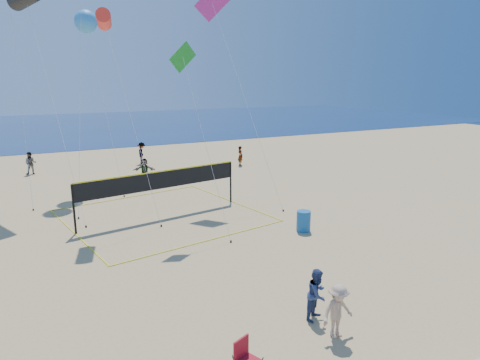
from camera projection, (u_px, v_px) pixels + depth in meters
name	position (u px, v px, depth m)	size (l,w,h in m)	color
ocean	(51.00, 127.00, 64.20)	(140.00, 50.00, 0.03)	navy
bystander_a	(317.00, 294.00, 12.85)	(0.78, 0.60, 1.60)	navy
bystander_b	(338.00, 311.00, 11.91)	(1.02, 0.59, 1.59)	tan
far_person_1	(145.00, 170.00, 30.03)	(1.54, 0.49, 1.66)	gray
far_person_2	(240.00, 156.00, 35.66)	(0.59, 0.39, 1.63)	gray
far_person_3	(31.00, 163.00, 32.33)	(0.83, 0.65, 1.72)	gray
far_person_4	(142.00, 153.00, 36.35)	(1.19, 0.68, 1.84)	gray
camp_chair	(245.00, 356.00, 10.39)	(0.67, 0.77, 1.08)	maroon
trash_barrel	(304.00, 221.00, 20.35)	(0.66, 0.66, 0.99)	#175A99
volleyball_net	(161.00, 185.00, 22.32)	(10.56, 10.44, 2.45)	black
kite_2	(104.00, 20.00, 20.04)	(2.18, 3.21, 10.25)	red
kite_4	(186.00, 69.00, 19.26)	(1.69, 3.16, 8.76)	#1B9229
kite_5	(215.00, 11.00, 24.17)	(2.97, 5.29, 12.31)	#BB2989
kite_7	(86.00, 22.00, 27.32)	(1.60, 5.22, 11.38)	#338FE1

